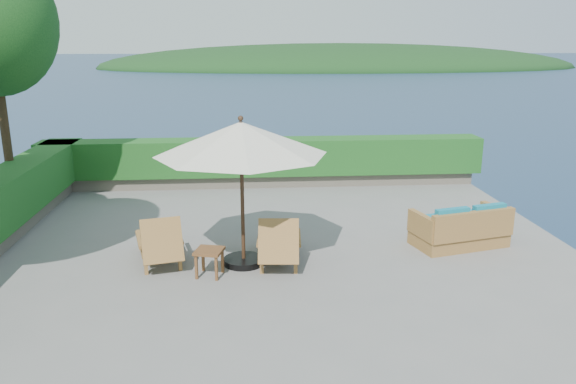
{
  "coord_description": "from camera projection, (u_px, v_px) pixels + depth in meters",
  "views": [
    {
      "loc": [
        -0.56,
        -10.01,
        4.04
      ],
      "look_at": [
        0.3,
        0.8,
        1.1
      ],
      "focal_mm": 35.0,
      "sensor_mm": 36.0,
      "label": 1
    }
  ],
  "objects": [
    {
      "name": "lounge_left",
      "position": [
        159.0,
        241.0,
        10.43
      ],
      "size": [
        1.11,
        1.86,
        1.0
      ],
      "rotation": [
        0.0,
        0.0,
        0.24
      ],
      "color": "olive",
      "rests_on": "ground"
    },
    {
      "name": "ground",
      "position": [
        276.0,
        259.0,
        10.73
      ],
      "size": [
        12.0,
        12.0,
        0.0
      ],
      "primitive_type": "plane",
      "color": "slate",
      "rests_on": "ground"
    },
    {
      "name": "offshore_island",
      "position": [
        339.0,
        68.0,
        148.11
      ],
      "size": [
        126.0,
        57.6,
        12.6
      ],
      "primitive_type": "ellipsoid",
      "color": "black",
      "rests_on": "ocean"
    },
    {
      "name": "foundation",
      "position": [
        276.0,
        331.0,
        11.13
      ],
      "size": [
        12.0,
        12.0,
        3.0
      ],
      "primitive_type": "cube",
      "color": "#514A40",
      "rests_on": "ocean"
    },
    {
      "name": "planter_wall_far",
      "position": [
        264.0,
        179.0,
        16.07
      ],
      "size": [
        12.0,
        0.6,
        0.36
      ],
      "primitive_type": "cube",
      "color": "#676052",
      "rests_on": "ground"
    },
    {
      "name": "hedge_far",
      "position": [
        264.0,
        157.0,
        15.89
      ],
      "size": [
        12.4,
        0.9,
        1.0
      ],
      "primitive_type": "cube",
      "color": "#144918",
      "rests_on": "planter_wall_far"
    },
    {
      "name": "side_table",
      "position": [
        209.0,
        254.0,
        9.85
      ],
      "size": [
        0.57,
        0.57,
        0.49
      ],
      "rotation": [
        0.0,
        0.0,
        -0.26
      ],
      "color": "brown",
      "rests_on": "ground"
    },
    {
      "name": "patio_umbrella",
      "position": [
        241.0,
        140.0,
        9.86
      ],
      "size": [
        3.34,
        3.34,
        2.77
      ],
      "rotation": [
        0.0,
        0.0,
        0.08
      ],
      "color": "black",
      "rests_on": "ground"
    },
    {
      "name": "wicker_loveseat",
      "position": [
        461.0,
        229.0,
        11.29
      ],
      "size": [
        2.03,
        1.38,
        0.91
      ],
      "rotation": [
        0.0,
        0.0,
        0.25
      ],
      "color": "olive",
      "rests_on": "ground"
    },
    {
      "name": "lounge_right",
      "position": [
        279.0,
        242.0,
        10.41
      ],
      "size": [
        0.87,
        1.8,
        1.01
      ],
      "rotation": [
        0.0,
        0.0,
        -0.08
      ],
      "color": "olive",
      "rests_on": "ground"
    }
  ]
}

